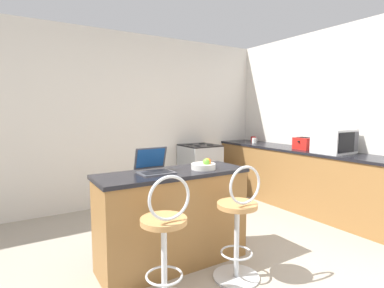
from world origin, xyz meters
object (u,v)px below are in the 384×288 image
(bar_stool_far, at_px, (238,226))
(fruit_bowl, at_px, (204,165))
(laptop, at_px, (154,166))
(toaster, at_px, (304,143))
(bar_stool_near, at_px, (165,245))
(mug_red, at_px, (253,139))
(mug_white, at_px, (254,141))
(microwave, at_px, (334,141))
(stove_range, at_px, (200,171))

(bar_stool_far, bearing_deg, fruit_bowl, 95.50)
(laptop, xyz_separation_m, toaster, (2.53, 0.37, 0.03))
(bar_stool_near, relative_size, mug_red, 9.88)
(mug_white, bearing_deg, laptop, -151.40)
(microwave, bearing_deg, toaster, 90.76)
(bar_stool_far, xyz_separation_m, stove_range, (1.07, 2.23, -0.02))
(toaster, bearing_deg, stove_range, 126.76)
(stove_range, xyz_separation_m, mug_red, (1.11, -0.07, 0.49))
(fruit_bowl, bearing_deg, bar_stool_far, -84.50)
(bar_stool_far, bearing_deg, microwave, 13.34)
(microwave, xyz_separation_m, toaster, (-0.01, 0.47, -0.07))
(laptop, bearing_deg, bar_stool_near, -107.32)
(laptop, xyz_separation_m, microwave, (2.54, -0.10, 0.10))
(bar_stool_near, height_order, fruit_bowl, bar_stool_near)
(fruit_bowl, bearing_deg, microwave, 0.85)
(bar_stool_far, xyz_separation_m, fruit_bowl, (-0.04, 0.45, 0.46))
(toaster, xyz_separation_m, fruit_bowl, (-2.07, -0.50, -0.05))
(toaster, bearing_deg, mug_red, 82.64)
(mug_red, xyz_separation_m, fruit_bowl, (-2.23, -1.71, -0.01))
(mug_red, bearing_deg, bar_stool_far, -135.27)
(bar_stool_near, xyz_separation_m, bar_stool_far, (0.69, 0.00, 0.00))
(toaster, height_order, mug_white, toaster)
(toaster, distance_m, mug_red, 1.22)
(stove_range, bearing_deg, mug_white, -16.80)
(laptop, relative_size, fruit_bowl, 1.32)
(bar_stool_near, relative_size, laptop, 3.26)
(bar_stool_far, bearing_deg, mug_white, 44.14)
(stove_range, bearing_deg, toaster, -53.24)
(laptop, bearing_deg, stove_range, 46.37)
(toaster, distance_m, mug_white, 1.00)
(stove_range, xyz_separation_m, fruit_bowl, (-1.11, -1.78, 0.48))
(microwave, distance_m, mug_red, 1.69)
(bar_stool_far, relative_size, fruit_bowl, 4.31)
(mug_white, bearing_deg, toaster, -88.85)
(stove_range, relative_size, fruit_bowl, 3.85)
(bar_stool_far, relative_size, mug_white, 10.59)
(laptop, bearing_deg, mug_red, 30.52)
(bar_stool_near, distance_m, fruit_bowl, 0.91)
(bar_stool_near, height_order, toaster, toaster)
(toaster, height_order, fruit_bowl, toaster)
(bar_stool_near, relative_size, fruit_bowl, 4.31)
(bar_stool_near, xyz_separation_m, stove_range, (1.76, 2.23, -0.02))
(toaster, bearing_deg, bar_stool_near, -160.71)
(toaster, distance_m, stove_range, 1.68)
(bar_stool_near, height_order, stove_range, bar_stool_near)
(laptop, xyz_separation_m, mug_red, (2.69, 1.59, -0.01))
(laptop, distance_m, microwave, 2.54)
(bar_stool_near, distance_m, toaster, 2.92)
(stove_range, bearing_deg, mug_red, -3.44)
(bar_stool_near, xyz_separation_m, toaster, (2.71, 0.95, 0.50))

